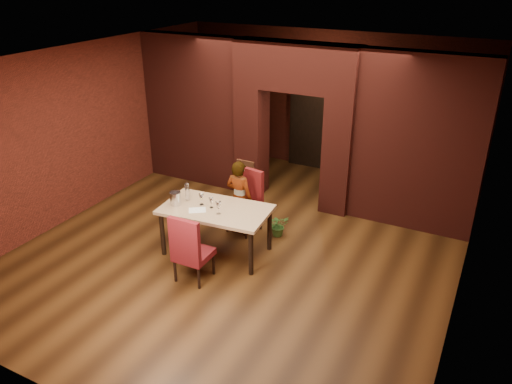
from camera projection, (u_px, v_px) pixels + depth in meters
floor at (247, 243)px, 8.85m from camera, size 8.00×8.00×0.00m
ceiling at (246, 59)px, 7.50m from camera, size 7.00×8.00×0.04m
wall_back at (329, 103)px, 11.40m from camera, size 7.00×0.04×3.20m
wall_front at (56, 288)px, 4.95m from camera, size 7.00×0.04×3.20m
wall_left at (87, 129)px, 9.62m from camera, size 0.04×8.00×3.20m
wall_right at (475, 201)px, 6.72m from camera, size 0.04×8.00×3.20m
pillar_left at (252, 140)px, 10.37m from camera, size 0.55×0.55×2.30m
pillar_right at (339, 155)px, 9.58m from camera, size 0.55×0.55×2.30m
lintel at (297, 67)px, 9.30m from camera, size 2.45×0.55×0.90m
wing_wall_left at (194, 111)px, 10.76m from camera, size 2.28×0.35×3.20m
wing_wall_right at (418, 144)px, 8.81m from camera, size 2.28×0.35×3.20m
vent_panel at (245, 172)px, 10.38m from camera, size 0.40×0.03×0.50m
rear_door at (311, 124)px, 11.75m from camera, size 0.90×0.08×2.10m
rear_door_frame at (310, 124)px, 11.71m from camera, size 1.02×0.04×2.22m
dining_table at (216, 230)px, 8.41m from camera, size 1.87×1.16×0.84m
chair_far at (244, 202)px, 9.02m from camera, size 0.61×0.61×1.15m
chair_near at (193, 247)px, 7.64m from camera, size 0.52×0.52×1.13m
person_seated at (239, 198)px, 8.90m from camera, size 0.53×0.36×1.40m
wine_glass_a at (201, 199)px, 8.30m from camera, size 0.08×0.08×0.20m
wine_glass_b at (211, 203)px, 8.21m from camera, size 0.07×0.07×0.18m
wine_glass_c at (218, 208)px, 7.99m from camera, size 0.09×0.09×0.22m
tasting_sheet at (197, 210)px, 8.16m from camera, size 0.34×0.32×0.00m
wine_bucket at (176, 198)px, 8.30m from camera, size 0.19×0.19×0.23m
water_bottle at (187, 191)px, 8.44m from camera, size 0.08×0.08×0.32m
potted_plant at (278, 225)px, 9.01m from camera, size 0.48×0.48×0.40m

